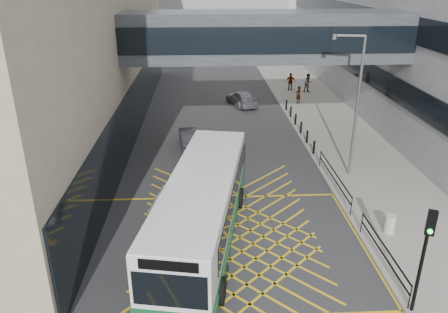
{
  "coord_description": "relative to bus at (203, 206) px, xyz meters",
  "views": [
    {
      "loc": [
        -1.02,
        -16.41,
        11.2
      ],
      "look_at": [
        0.0,
        4.0,
        2.6
      ],
      "focal_mm": 35.0,
      "sensor_mm": 36.0,
      "label": 1
    }
  ],
  "objects": [
    {
      "name": "ground",
      "position": [
        1.12,
        -0.4,
        -1.76
      ],
      "size": [
        120.0,
        120.0,
        0.0
      ],
      "primitive_type": "plane",
      "color": "#333335"
    },
    {
      "name": "skybridge",
      "position": [
        4.12,
        11.6,
        5.74
      ],
      "size": [
        20.0,
        4.1,
        3.0
      ],
      "color": "#393E43",
      "rests_on": "ground"
    },
    {
      "name": "pavement",
      "position": [
        10.12,
        14.6,
        -1.68
      ],
      "size": [
        6.0,
        54.0,
        0.16
      ],
      "primitive_type": "cube",
      "color": "gray",
      "rests_on": "ground"
    },
    {
      "name": "box_junction",
      "position": [
        1.12,
        -0.4,
        -1.75
      ],
      "size": [
        12.0,
        9.0,
        0.01
      ],
      "color": "gold",
      "rests_on": "ground"
    },
    {
      "name": "bus",
      "position": [
        0.0,
        0.0,
        0.0
      ],
      "size": [
        4.73,
        11.99,
        3.28
      ],
      "rotation": [
        0.0,
        0.0,
        -0.18
      ],
      "color": "silver",
      "rests_on": "ground"
    },
    {
      "name": "car_white",
      "position": [
        -1.45,
        3.05,
        -1.03
      ],
      "size": [
        2.98,
        4.88,
        1.45
      ],
      "primitive_type": "imported",
      "rotation": [
        0.0,
        0.0,
        2.88
      ],
      "color": "#BABABC",
      "rests_on": "ground"
    },
    {
      "name": "car_dark",
      "position": [
        -0.75,
        11.43,
        -1.04
      ],
      "size": [
        2.3,
        4.75,
        1.43
      ],
      "primitive_type": "imported",
      "rotation": [
        0.0,
        0.0,
        3.26
      ],
      "color": "black",
      "rests_on": "ground"
    },
    {
      "name": "car_silver",
      "position": [
        3.65,
        21.83,
        -1.08
      ],
      "size": [
        3.03,
        4.7,
        1.36
      ],
      "primitive_type": "imported",
      "rotation": [
        0.0,
        0.0,
        3.44
      ],
      "color": "gray",
      "rests_on": "ground"
    },
    {
      "name": "traffic_light",
      "position": [
        7.32,
        -5.09,
        1.1
      ],
      "size": [
        0.34,
        0.49,
        4.15
      ],
      "rotation": [
        0.0,
        0.0,
        -0.39
      ],
      "color": "black",
      "rests_on": "pavement"
    },
    {
      "name": "street_lamp",
      "position": [
        8.52,
        6.35,
        3.0
      ],
      "size": [
        1.84,
        0.51,
        8.07
      ],
      "rotation": [
        0.0,
        0.0,
        -0.16
      ],
      "color": "slate",
      "rests_on": "pavement"
    },
    {
      "name": "litter_bin",
      "position": [
        8.55,
        0.01,
        -1.16
      ],
      "size": [
        0.5,
        0.5,
        0.87
      ],
      "primitive_type": "cylinder",
      "color": "#ADA89E",
      "rests_on": "pavement"
    },
    {
      "name": "kerb_railings",
      "position": [
        7.27,
        1.38,
        -0.88
      ],
      "size": [
        0.05,
        12.54,
        1.0
      ],
      "color": "black",
      "rests_on": "pavement"
    },
    {
      "name": "bollards",
      "position": [
        7.37,
        14.6,
        -1.15
      ],
      "size": [
        0.14,
        10.14,
        0.9
      ],
      "color": "black",
      "rests_on": "pavement"
    },
    {
      "name": "pedestrian_a",
      "position": [
        8.83,
        21.73,
        -0.82
      ],
      "size": [
        0.76,
        0.72,
        1.56
      ],
      "primitive_type": "imported",
      "rotation": [
        0.0,
        0.0,
        3.76
      ],
      "color": "gray",
      "rests_on": "pavement"
    },
    {
      "name": "pedestrian_b",
      "position": [
        10.65,
        25.66,
        -0.67
      ],
      "size": [
        1.03,
        0.81,
        1.86
      ],
      "primitive_type": "imported",
      "rotation": [
        0.0,
        0.0,
        0.35
      ],
      "color": "gray",
      "rests_on": "pavement"
    },
    {
      "name": "pedestrian_c",
      "position": [
        9.06,
        26.61,
        -0.73
      ],
      "size": [
        1.09,
        0.65,
        1.73
      ],
      "primitive_type": "imported",
      "rotation": [
        0.0,
        0.0,
        2.98
      ],
      "color": "gray",
      "rests_on": "pavement"
    }
  ]
}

